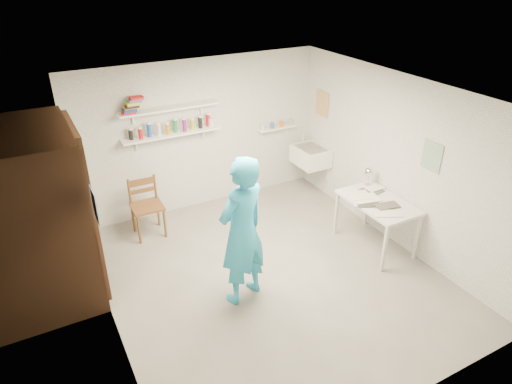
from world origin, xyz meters
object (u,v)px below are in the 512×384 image
wall_clock (239,199)px  work_table (375,224)px  belfast_sink (311,156)px  wooden_chair (147,207)px  man (242,232)px  desk_lamp (369,172)px

wall_clock → work_table: (2.06, -0.13, -0.87)m
belfast_sink → wooden_chair: size_ratio=0.63×
wall_clock → wooden_chair: wall_clock is taller
man → wooden_chair: 2.04m
wooden_chair → desk_lamp: (2.92, -1.38, 0.48)m
belfast_sink → wall_clock: (-2.17, -1.68, 0.54)m
desk_lamp → wooden_chair: bearing=154.8°
belfast_sink → work_table: (-0.11, -1.81, -0.33)m
wall_clock → desk_lamp: (2.24, 0.31, -0.29)m
work_table → belfast_sink: bearing=86.5°
man → belfast_sink: bearing=-159.5°
belfast_sink → wall_clock: bearing=-142.3°
belfast_sink → work_table: 1.84m
wooden_chair → belfast_sink: bearing=1.6°
man → wall_clock: (0.07, 0.21, 0.31)m
work_table → wooden_chair: bearing=146.4°
wall_clock → work_table: bearing=-23.1°
man → wooden_chair: size_ratio=1.97×
wooden_chair → work_table: wooden_chair is taller
man → work_table: man is taller
belfast_sink → work_table: bearing=-93.5°
belfast_sink → wooden_chair: 2.86m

